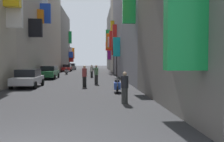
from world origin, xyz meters
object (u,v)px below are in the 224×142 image
object	(u,v)px
parked_car_green	(49,72)
scooter_blue	(117,86)
pedestrian_mid_street	(96,75)
parked_car_grey	(72,67)
scooter_green	(92,69)
pedestrian_near_left	(125,88)
pedestrian_near_right	(92,71)
traffic_light_near_corner	(117,55)
traffic_light_far_corner	(114,56)
parked_car_silver	(28,78)
scooter_silver	(66,72)
pedestrian_far_away	(84,76)
parked_car_red	(67,68)

from	to	relation	value
parked_car_green	scooter_blue	distance (m)	14.73
pedestrian_mid_street	parked_car_grey	bearing A→B (deg)	99.08
scooter_green	pedestrian_near_left	distance (m)	38.14
parked_car_grey	scooter_blue	bearing A→B (deg)	-80.27
parked_car_grey	pedestrian_mid_street	distance (m)	35.68
pedestrian_near_right	pedestrian_mid_street	size ratio (longest dim) A/B	0.92
traffic_light_near_corner	traffic_light_far_corner	xyz separation A→B (m)	(-0.04, 4.25, 0.02)
scooter_blue	pedestrian_mid_street	world-z (taller)	pedestrian_mid_street
traffic_light_near_corner	parked_car_green	bearing A→B (deg)	-167.49
parked_car_silver	traffic_light_near_corner	xyz separation A→B (m)	(8.25, 11.19, 2.14)
parked_car_grey	scooter_silver	bearing A→B (deg)	-86.95
parked_car_grey	parked_car_green	size ratio (longest dim) A/B	0.91
scooter_silver	pedestrian_mid_street	size ratio (longest dim) A/B	1.00
scooter_blue	pedestrian_near_right	bearing A→B (deg)	97.47
parked_car_green	scooter_blue	world-z (taller)	parked_car_green
pedestrian_mid_street	traffic_light_far_corner	world-z (taller)	traffic_light_far_corner
scooter_silver	traffic_light_near_corner	xyz separation A→B (m)	(7.30, -6.90, 2.44)
parked_car_grey	scooter_blue	world-z (taller)	parked_car_grey
scooter_silver	pedestrian_near_right	world-z (taller)	pedestrian_near_right
scooter_silver	scooter_blue	bearing A→B (deg)	-74.53
pedestrian_mid_street	pedestrian_far_away	world-z (taller)	pedestrian_far_away
scooter_silver	scooter_green	xyz separation A→B (m)	(3.87, 12.13, -0.00)
pedestrian_near_left	pedestrian_far_away	world-z (taller)	pedestrian_far_away
parked_car_silver	scooter_green	bearing A→B (deg)	80.93
parked_car_grey	scooter_silver	size ratio (longest dim) A/B	2.26
parked_car_grey	parked_car_red	distance (m)	8.28
parked_car_red	pedestrian_near_left	world-z (taller)	pedestrian_near_left
scooter_silver	parked_car_green	bearing A→B (deg)	-96.74
scooter_silver	scooter_green	world-z (taller)	same
scooter_silver	pedestrian_far_away	distance (m)	18.67
scooter_silver	traffic_light_far_corner	xyz separation A→B (m)	(7.25, -2.65, 2.46)
scooter_blue	parked_car_green	bearing A→B (deg)	118.54
traffic_light_far_corner	parked_car_grey	bearing A→B (deg)	110.68
scooter_green	pedestrian_mid_street	size ratio (longest dim) A/B	0.99
scooter_blue	parked_car_silver	bearing A→B (deg)	152.63
pedestrian_far_away	traffic_light_near_corner	size ratio (longest dim) A/B	0.42
parked_car_red	parked_car_green	bearing A→B (deg)	-89.50
scooter_blue	pedestrian_near_left	xyz separation A→B (m)	(-0.00, -4.26, 0.33)
parked_car_silver	parked_car_grey	bearing A→B (deg)	90.11
parked_car_red	scooter_green	world-z (taller)	parked_car_red
parked_car_red	traffic_light_far_corner	distance (m)	16.22
scooter_silver	scooter_blue	size ratio (longest dim) A/B	0.98
parked_car_green	pedestrian_mid_street	size ratio (longest dim) A/B	2.49
scooter_silver	traffic_light_near_corner	size ratio (longest dim) A/B	0.42
pedestrian_near_left	traffic_light_near_corner	xyz separation A→B (m)	(1.30, 19.04, 2.10)
parked_car_red	pedestrian_mid_street	size ratio (longest dim) A/B	2.27
parked_car_grey	scooter_silver	distance (m)	19.32
traffic_light_far_corner	scooter_blue	bearing A→B (deg)	-93.76
parked_car_grey	parked_car_silver	size ratio (longest dim) A/B	1.02
parked_car_grey	pedestrian_near_right	distance (m)	26.60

